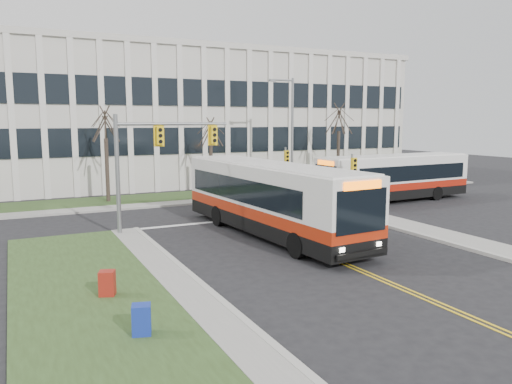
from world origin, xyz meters
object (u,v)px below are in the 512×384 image
object	(u,v)px
newspaper_box_blue	(142,322)
directory_sign	(220,181)
newspaper_box_red	(107,285)
bus_main	(271,200)
bus_cross	(394,179)
streetlight	(290,129)

from	to	relation	value
newspaper_box_blue	directory_sign	bearing A→B (deg)	78.93
newspaper_box_blue	newspaper_box_red	xyz separation A→B (m)	(-0.30, 3.55, 0.00)
bus_main	newspaper_box_blue	distance (m)	13.05
newspaper_box_blue	newspaper_box_red	size ratio (longest dim) A/B	1.00
bus_main	newspaper_box_blue	bearing A→B (deg)	-137.44
bus_cross	newspaper_box_blue	bearing A→B (deg)	-58.20
streetlight	newspaper_box_red	xyz separation A→B (m)	(-17.53, -18.24, -4.72)
bus_cross	newspaper_box_red	xyz separation A→B (m)	(-22.50, -11.61, -1.18)
bus_cross	newspaper_box_blue	world-z (taller)	bus_cross
bus_main	newspaper_box_red	xyz separation A→B (m)	(-9.23, -5.87, -1.34)
streetlight	bus_main	xyz separation A→B (m)	(-8.30, -12.37, -3.38)
bus_cross	directory_sign	bearing A→B (deg)	-129.61
bus_main	newspaper_box_red	world-z (taller)	bus_main
streetlight	directory_sign	bearing A→B (deg)	166.77
bus_main	bus_cross	distance (m)	14.46
streetlight	newspaper_box_blue	world-z (taller)	streetlight
bus_main	bus_cross	xyz separation A→B (m)	(13.27, 5.73, -0.16)
streetlight	newspaper_box_blue	distance (m)	28.18
directory_sign	bus_main	distance (m)	13.96
streetlight	bus_cross	bearing A→B (deg)	-53.18
directory_sign	newspaper_box_red	size ratio (longest dim) A/B	2.11
directory_sign	newspaper_box_red	xyz separation A→B (m)	(-12.00, -19.54, -0.70)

